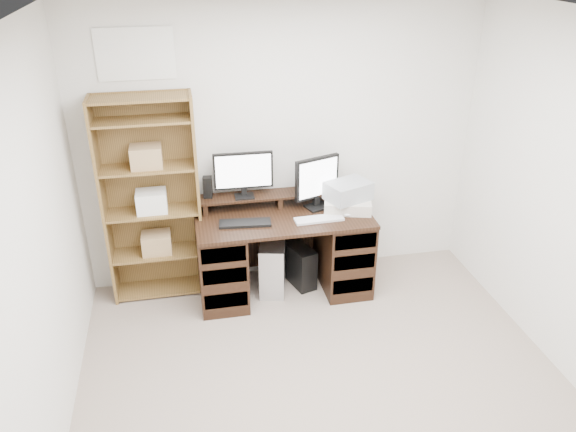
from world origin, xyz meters
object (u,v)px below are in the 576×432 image
object	(u,v)px
monitor_small	(317,181)
printer	(347,204)
desk	(283,252)
bookshelf	(151,198)
tower_silver	(273,263)
tower_black	(299,264)
monitor_wide	(243,172)

from	to	relation	value
monitor_small	printer	xyz separation A→B (m)	(0.25, -0.10, -0.20)
desk	monitor_small	bearing A→B (deg)	18.84
desk	bookshelf	bearing A→B (deg)	168.94
tower_silver	tower_black	xyz separation A→B (m)	(0.25, 0.01, -0.05)
monitor_small	bookshelf	distance (m)	1.42
desk	monitor_small	world-z (taller)	monitor_small
printer	bookshelf	distance (m)	1.68
monitor_small	tower_black	bearing A→B (deg)	172.71
monitor_wide	tower_silver	world-z (taller)	monitor_wide
monitor_small	bookshelf	world-z (taller)	bookshelf
monitor_small	monitor_wide	bearing A→B (deg)	152.80
monitor_wide	tower_black	world-z (taller)	monitor_wide
desk	monitor_wide	world-z (taller)	monitor_wide
monitor_small	desk	bearing A→B (deg)	179.41
monitor_wide	monitor_small	xyz separation A→B (m)	(0.63, -0.09, -0.09)
desk	bookshelf	world-z (taller)	bookshelf
tower_black	monitor_wide	bearing A→B (deg)	148.72
tower_silver	printer	bearing A→B (deg)	7.82
tower_black	bookshelf	xyz separation A→B (m)	(-1.25, 0.14, 0.73)
monitor_small	printer	bearing A→B (deg)	-42.04
printer	tower_silver	size ratio (longest dim) A/B	0.83
desk	bookshelf	xyz separation A→B (m)	(-1.09, 0.21, 0.53)
monitor_wide	tower_silver	bearing A→B (deg)	-29.57
tower_black	bookshelf	size ratio (longest dim) A/B	0.23
monitor_wide	tower_black	xyz separation A→B (m)	(0.47, -0.12, -0.90)
desk	tower_silver	world-z (taller)	desk
printer	tower_black	xyz separation A→B (m)	(-0.41, 0.07, -0.61)
printer	bookshelf	size ratio (longest dim) A/B	0.22
monitor_wide	bookshelf	distance (m)	0.80
tower_silver	desk	bearing A→B (deg)	-23.83
tower_black	bookshelf	distance (m)	1.45
desk	monitor_small	xyz separation A→B (m)	(0.32, 0.11, 0.61)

